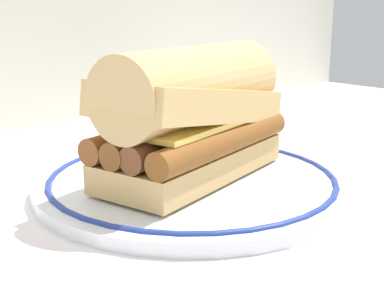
{
  "coord_description": "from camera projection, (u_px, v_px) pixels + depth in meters",
  "views": [
    {
      "loc": [
        -0.31,
        -0.36,
        0.17
      ],
      "look_at": [
        0.02,
        0.01,
        0.04
      ],
      "focal_mm": 50.15,
      "sensor_mm": 36.0,
      "label": 1
    }
  ],
  "objects": [
    {
      "name": "ground_plane",
      "position": [
        185.0,
        195.0,
        0.5
      ],
      "size": [
        1.5,
        1.5,
        0.0
      ],
      "primitive_type": "plane",
      "color": "white"
    },
    {
      "name": "plate",
      "position": [
        192.0,
        181.0,
        0.51
      ],
      "size": [
        0.3,
        0.3,
        0.01
      ],
      "color": "white",
      "rests_on": "ground_plane"
    },
    {
      "name": "sausage_sandwich",
      "position": [
        192.0,
        113.0,
        0.5
      ],
      "size": [
        0.22,
        0.14,
        0.12
      ],
      "rotation": [
        0.0,
        0.0,
        0.25
      ],
      "color": "tan",
      "rests_on": "plate"
    },
    {
      "name": "drinking_glass",
      "position": [
        186.0,
        99.0,
        0.76
      ],
      "size": [
        0.06,
        0.06,
        0.1
      ],
      "color": "silver",
      "rests_on": "ground_plane"
    }
  ]
}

